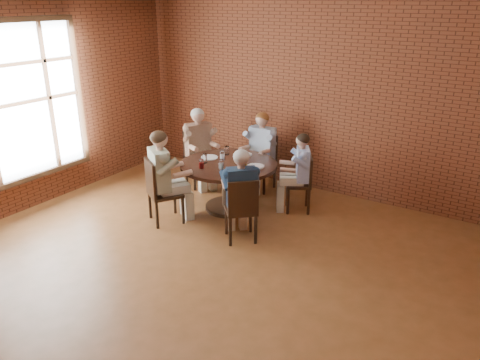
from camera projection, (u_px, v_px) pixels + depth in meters
The scene contains 27 objects.
floor at pixel (176, 281), 5.43m from camera, with size 7.00×7.00×0.00m, color brown.
wall_back at pixel (311, 89), 7.55m from camera, with size 7.00×7.00×0.00m, color brown.
window at pixel (19, 103), 6.75m from camera, with size 0.10×2.16×2.36m.
dining_table at pixel (229, 177), 7.11m from camera, with size 1.46×1.46×0.75m.
chair_a at pixel (303, 181), 7.07m from camera, with size 0.51×0.51×0.87m.
diner_a at pixel (299, 173), 7.03m from camera, with size 0.46×0.56×1.22m, color #4768BA, non-canonical shape.
chair_b at pixel (263, 159), 7.93m from camera, with size 0.42×0.42×0.93m.
diner_b at pixel (260, 152), 7.81m from camera, with size 0.52×0.64×1.33m, color #91A3B9, non-canonical shape.
chair_c at pixel (198, 156), 8.11m from camera, with size 0.59×0.59×0.94m.
diner_c at pixel (200, 148), 7.98m from camera, with size 0.54×0.66×1.35m, color brown, non-canonical shape.
chair_d at pixel (159, 189), 6.68m from camera, with size 0.61×0.61×0.96m.
diner_d at pixel (164, 177), 6.66m from camera, with size 0.55×0.67×1.37m, color gray, non-canonical shape.
chair_e at pixel (242, 208), 6.14m from camera, with size 0.57×0.57×0.91m.
diner_e at pixel (241, 196), 6.16m from camera, with size 0.50×0.61×1.28m, color #16273E, non-canonical shape.
plate_a at pixel (255, 166), 6.87m from camera, with size 0.26×0.26×0.01m, color white.
plate_b at pixel (244, 155), 7.38m from camera, with size 0.26×0.26×0.01m, color white.
plate_c at pixel (209, 157), 7.26m from camera, with size 0.26×0.26×0.01m, color white.
plate_d at pixel (232, 172), 6.64m from camera, with size 0.26×0.26×0.01m, color white.
glass_a at pixel (245, 162), 6.85m from camera, with size 0.07×0.07×0.14m, color white.
glass_b at pixel (241, 156), 7.13m from camera, with size 0.07×0.07×0.14m, color white.
glass_c at pixel (227, 150), 7.38m from camera, with size 0.07×0.07×0.14m, color white.
glass_d at pixel (222, 155), 7.15m from camera, with size 0.07×0.07×0.14m, color white.
glass_e at pixel (205, 158), 7.01m from camera, with size 0.07×0.07×0.14m, color white.
glass_f at pixel (201, 164), 6.79m from camera, with size 0.07×0.07×0.14m, color white.
glass_g at pixel (221, 164), 6.77m from camera, with size 0.07×0.07×0.14m, color white.
glass_h at pixel (245, 163), 6.80m from camera, with size 0.07×0.07×0.14m, color white.
smartphone at pixel (230, 174), 6.57m from camera, with size 0.06×0.13×0.01m, color black.
Camera 1 is at (3.13, -3.49, 3.07)m, focal length 35.00 mm.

